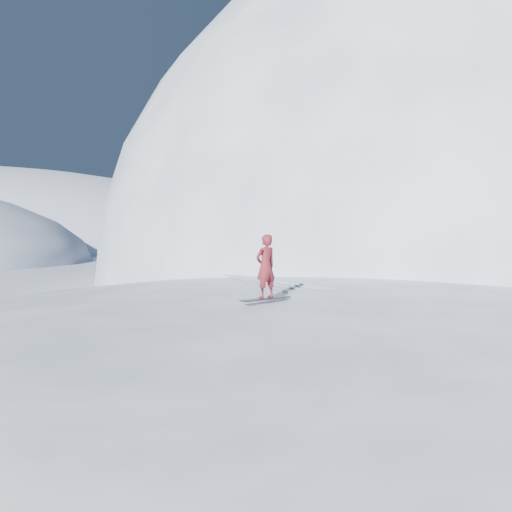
{
  "coord_description": "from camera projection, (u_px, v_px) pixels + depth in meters",
  "views": [
    {
      "loc": [
        -5.85,
        -12.82,
        4.24
      ],
      "look_at": [
        -2.21,
        0.85,
        3.5
      ],
      "focal_mm": 35.0,
      "sensor_mm": 36.0,
      "label": 1
    }
  ],
  "objects": [
    {
      "name": "ground",
      "position": [
        339.0,
        380.0,
        14.1
      ],
      "size": [
        400.0,
        400.0,
        0.0
      ],
      "primitive_type": "plane",
      "color": "white",
      "rests_on": "ground"
    },
    {
      "name": "peak_shoulder",
      "position": [
        351.0,
        289.0,
        35.97
      ],
      "size": [
        28.0,
        24.0,
        18.0
      ],
      "primitive_type": "ellipsoid",
      "color": "white",
      "rests_on": "ground"
    },
    {
      "name": "summit_peak",
      "position": [
        444.0,
        277.0,
        44.85
      ],
      "size": [
        60.0,
        56.0,
        56.0
      ],
      "primitive_type": "ellipsoid",
      "color": "white",
      "rests_on": "ground"
    },
    {
      "name": "wind_bumps",
      "position": [
        295.0,
        362.0,
        16.0
      ],
      "size": [
        16.0,
        14.4,
        1.0
      ],
      "color": "white",
      "rests_on": "ground"
    },
    {
      "name": "snowboarder",
      "position": [
        266.0,
        266.0,
        13.22
      ],
      "size": [
        0.73,
        0.62,
        1.7
      ],
      "primitive_type": "imported",
      "rotation": [
        0.0,
        0.0,
        3.56
      ],
      "color": "maroon",
      "rests_on": "snowboard"
    },
    {
      "name": "board_tracks",
      "position": [
        266.0,
        281.0,
        17.76
      ],
      "size": [
        2.43,
        5.96,
        0.04
      ],
      "color": "silver",
      "rests_on": "ground"
    },
    {
      "name": "snowboard",
      "position": [
        266.0,
        299.0,
        13.26
      ],
      "size": [
        1.53,
        0.89,
        0.03
      ],
      "primitive_type": "cube",
      "rotation": [
        0.0,
        0.0,
        0.42
      ],
      "color": "black",
      "rests_on": "near_ridge"
    },
    {
      "name": "near_ridge",
      "position": [
        329.0,
        352.0,
        17.25
      ],
      "size": [
        36.0,
        28.0,
        4.8
      ],
      "primitive_type": "ellipsoid",
      "color": "white",
      "rests_on": "ground"
    }
  ]
}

